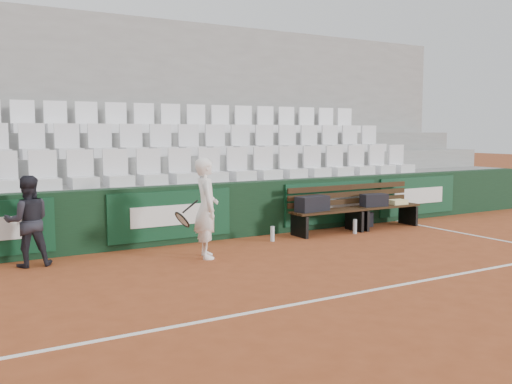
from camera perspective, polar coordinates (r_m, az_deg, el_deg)
name	(u,v)px	position (r m, az deg, el deg)	size (l,w,h in m)	color
ground	(315,301)	(6.66, 5.94, -10.79)	(80.00, 80.00, 0.00)	#954421
court_baseline	(315,301)	(6.66, 5.94, -10.75)	(18.00, 0.06, 0.01)	white
back_barrier	(182,214)	(10.00, -7.38, -2.18)	(18.00, 0.34, 1.00)	black
grandstand_tier_front	(165,210)	(10.56, -9.07, -1.78)	(18.00, 0.95, 1.00)	gray
grandstand_tier_mid	(147,193)	(11.41, -10.82, -0.09)	(18.00, 0.95, 1.45)	gray
grandstand_tier_back	(132,178)	(12.29, -12.33, 1.36)	(18.00, 0.95, 1.90)	gray
grandstand_rear_wall	(121,119)	(12.85, -13.33, 7.12)	(18.00, 0.30, 4.40)	gray
seat_row_front	(168,166)	(10.32, -8.79, 2.59)	(11.90, 0.44, 0.63)	silver
seat_row_mid	(149,140)	(11.19, -10.63, 5.13)	(11.90, 0.44, 0.63)	silver
seat_row_back	(133,118)	(12.09, -12.21, 7.29)	(11.90, 0.44, 0.63)	white
bench_left	(328,222)	(10.88, 7.18, -2.99)	(1.50, 0.56, 0.45)	#311D0E
bench_right	(385,216)	(11.83, 12.75, -2.36)	(1.50, 0.56, 0.45)	#331F0F
sports_bag_left	(312,204)	(10.65, 5.66, -1.17)	(0.66, 0.28, 0.28)	black
sports_bag_right	(374,200)	(11.54, 11.73, -0.81)	(0.53, 0.24, 0.24)	black
towel	(398,202)	(11.97, 14.00, -0.98)	(0.34, 0.25, 0.09)	beige
sports_bag_ground	(360,220)	(11.76, 10.34, -2.74)	(0.48, 0.29, 0.29)	black
water_bottle_near	(272,234)	(10.07, 1.65, -4.20)	(0.08, 0.08, 0.27)	silver
water_bottle_far	(355,226)	(10.97, 9.86, -3.41)	(0.08, 0.08, 0.28)	#ADBDC5
tennis_player	(206,208)	(8.71, -5.00, -1.62)	(0.75, 0.64, 1.53)	white
ball_kid	(28,221)	(8.76, -21.86, -2.72)	(0.64, 0.50, 1.31)	black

